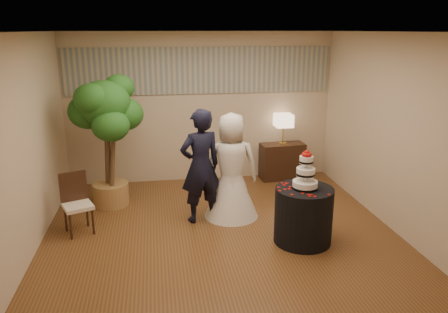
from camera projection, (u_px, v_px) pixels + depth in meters
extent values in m
cube|color=brown|center=(222.00, 235.00, 6.25)|extent=(5.00, 5.00, 0.00)
cube|color=white|center=(221.00, 32.00, 5.46)|extent=(5.00, 5.00, 0.00)
cube|color=#CAB495|center=(201.00, 108.00, 8.22)|extent=(5.00, 0.06, 2.80)
cube|color=#CAB495|center=(269.00, 215.00, 3.49)|extent=(5.00, 0.06, 2.80)
cube|color=#CAB495|center=(25.00, 148.00, 5.47)|extent=(0.06, 5.00, 2.80)
cube|color=#CAB495|center=(394.00, 133.00, 6.24)|extent=(0.06, 5.00, 2.80)
cube|color=gray|center=(201.00, 71.00, 8.01)|extent=(4.90, 0.02, 0.85)
imported|color=black|center=(201.00, 166.00, 6.49)|extent=(0.73, 0.58, 1.74)
imported|color=white|center=(231.00, 166.00, 6.67)|extent=(0.92, 0.92, 1.64)
cylinder|color=black|center=(303.00, 215.00, 5.95)|extent=(1.00, 1.00, 0.78)
cube|color=#301D11|center=(282.00, 161.00, 8.52)|extent=(0.87, 0.44, 0.70)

